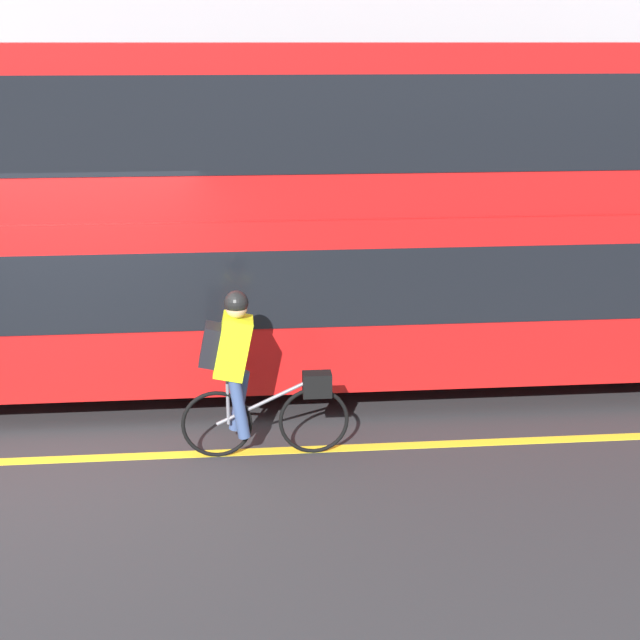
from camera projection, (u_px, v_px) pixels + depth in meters
ground_plane at (70, 456)px, 8.14m from camera, size 80.00×80.00×0.00m
road_center_line at (69, 459)px, 8.07m from camera, size 50.00×0.14×0.01m
sidewalk_curb at (132, 295)px, 13.09m from camera, size 60.00×2.60×0.11m
bus at (410, 198)px, 9.58m from camera, size 11.98×2.58×3.61m
cyclist_on_bike at (246, 369)px, 7.89m from camera, size 1.52×0.32×1.57m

